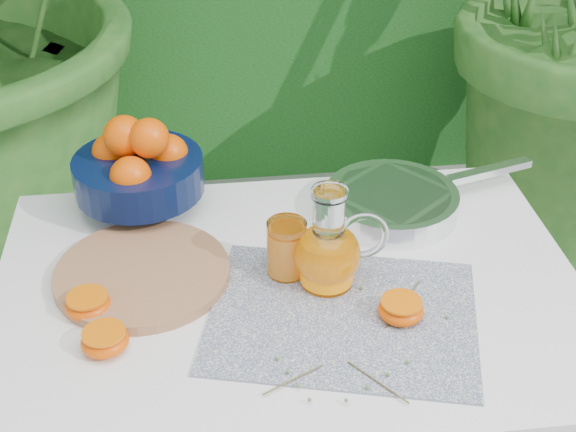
{
  "coord_description": "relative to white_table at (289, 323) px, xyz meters",
  "views": [
    {
      "loc": [
        -0.14,
        -1.08,
        1.6
      ],
      "look_at": [
        -0.0,
        -0.0,
        0.88
      ],
      "focal_mm": 50.0,
      "sensor_mm": 36.0,
      "label": 1
    }
  ],
  "objects": [
    {
      "name": "white_table",
      "position": [
        0.0,
        0.0,
        0.0
      ],
      "size": [
        1.0,
        0.7,
        0.75
      ],
      "color": "white",
      "rests_on": "ground"
    },
    {
      "name": "saute_pan",
      "position": [
        0.23,
        0.2,
        0.11
      ],
      "size": [
        0.47,
        0.32,
        0.05
      ],
      "color": "silver",
      "rests_on": "white_table"
    },
    {
      "name": "juice_pitcher",
      "position": [
        0.07,
        0.0,
        0.15
      ],
      "size": [
        0.16,
        0.12,
        0.18
      ],
      "color": "white",
      "rests_on": "white_table"
    },
    {
      "name": "cutting_board",
      "position": [
        -0.25,
        0.05,
        0.09
      ],
      "size": [
        0.39,
        0.39,
        0.02
      ],
      "primitive_type": "cylinder",
      "rotation": [
        0.0,
        0.0,
        0.38
      ],
      "color": "#A5704A",
      "rests_on": "white_table"
    },
    {
      "name": "placemat",
      "position": [
        0.08,
        -0.09,
        0.08
      ],
      "size": [
        0.5,
        0.43,
        0.0
      ],
      "primitive_type": "cube",
      "rotation": [
        0.0,
        0.0,
        -0.26
      ],
      "color": "#0C1843",
      "rests_on": "white_table"
    },
    {
      "name": "thyme_sprigs",
      "position": [
        0.09,
        -0.18,
        0.09
      ],
      "size": [
        0.31,
        0.27,
        0.01
      ],
      "color": "brown",
      "rests_on": "white_table"
    },
    {
      "name": "orange_halves",
      "position": [
        -0.15,
        -0.08,
        0.1
      ],
      "size": [
        0.58,
        0.17,
        0.04
      ],
      "color": "#FF5102",
      "rests_on": "white_table"
    },
    {
      "name": "juice_tumbler",
      "position": [
        -0.0,
        0.04,
        0.13
      ],
      "size": [
        0.08,
        0.08,
        0.1
      ],
      "color": "white",
      "rests_on": "white_table"
    },
    {
      "name": "fruit_bowl",
      "position": [
        -0.25,
        0.28,
        0.17
      ],
      "size": [
        0.28,
        0.28,
        0.2
      ],
      "color": "black",
      "rests_on": "white_table"
    }
  ]
}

